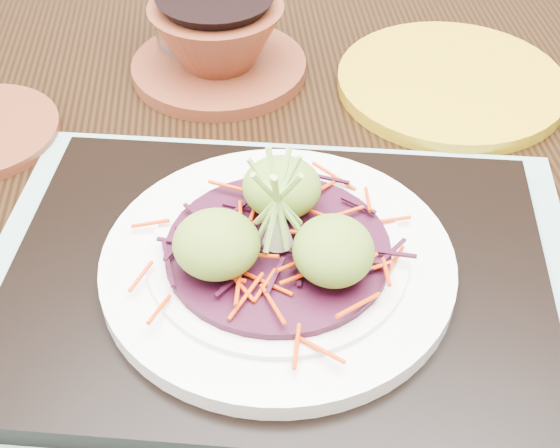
# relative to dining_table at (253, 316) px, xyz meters

# --- Properties ---
(dining_table) EXTENTS (1.44, 1.08, 0.82)m
(dining_table) POSITION_rel_dining_table_xyz_m (0.00, 0.00, 0.00)
(dining_table) COLOR black
(dining_table) RESTS_ON ground
(placemat) EXTENTS (0.46, 0.36, 0.00)m
(placemat) POSITION_rel_dining_table_xyz_m (0.03, -0.07, 0.11)
(placemat) COLOR gray
(placemat) RESTS_ON dining_table
(serving_tray) EXTENTS (0.40, 0.30, 0.02)m
(serving_tray) POSITION_rel_dining_table_xyz_m (0.03, -0.07, 0.12)
(serving_tray) COLOR black
(serving_tray) RESTS_ON placemat
(white_plate) EXTENTS (0.26, 0.26, 0.02)m
(white_plate) POSITION_rel_dining_table_xyz_m (0.03, -0.07, 0.14)
(white_plate) COLOR white
(white_plate) RESTS_ON serving_tray
(cabbage_bed) EXTENTS (0.16, 0.16, 0.01)m
(cabbage_bed) POSITION_rel_dining_table_xyz_m (0.03, -0.07, 0.15)
(cabbage_bed) COLOR #340A1D
(cabbage_bed) RESTS_ON white_plate
(carrot_julienne) EXTENTS (0.20, 0.20, 0.01)m
(carrot_julienne) POSITION_rel_dining_table_xyz_m (0.03, -0.07, 0.16)
(carrot_julienne) COLOR red
(carrot_julienne) RESTS_ON cabbage_bed
(guacamole_scoops) EXTENTS (0.14, 0.12, 0.04)m
(guacamole_scoops) POSITION_rel_dining_table_xyz_m (0.03, -0.07, 0.17)
(guacamole_scoops) COLOR #597D25
(guacamole_scoops) RESTS_ON cabbage_bed
(scallion_garnish) EXTENTS (0.06, 0.06, 0.09)m
(scallion_garnish) POSITION_rel_dining_table_xyz_m (0.03, -0.07, 0.19)
(scallion_garnish) COLOR #8DC850
(scallion_garnish) RESTS_ON cabbage_bed
(water_glass) EXTENTS (0.07, 0.07, 0.11)m
(water_glass) POSITION_rel_dining_table_xyz_m (-0.09, 0.27, 0.16)
(water_glass) COLOR white
(water_glass) RESTS_ON dining_table
(terracotta_bowl_set) EXTENTS (0.20, 0.20, 0.08)m
(terracotta_bowl_set) POSITION_rel_dining_table_xyz_m (-0.06, 0.24, 0.14)
(terracotta_bowl_set) COLOR #5E2716
(terracotta_bowl_set) RESTS_ON dining_table
(yellow_plate) EXTENTS (0.25, 0.25, 0.01)m
(yellow_plate) POSITION_rel_dining_table_xyz_m (0.18, 0.22, 0.12)
(yellow_plate) COLOR #B18813
(yellow_plate) RESTS_ON dining_table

